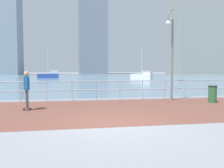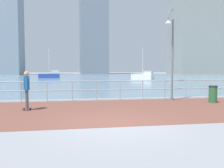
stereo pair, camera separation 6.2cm
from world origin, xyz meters
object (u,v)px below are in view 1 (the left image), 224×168
(lamppost, at_px, (171,50))
(sailboat_red, at_px, (49,75))
(trash_bin, at_px, (213,94))
(sailboat_gray, at_px, (142,76))
(skateboarder, at_px, (27,87))

(lamppost, xyz_separation_m, sailboat_red, (-10.28, 39.24, -2.34))
(lamppost, height_order, sailboat_red, sailboat_red)
(trash_bin, height_order, sailboat_gray, sailboat_gray)
(lamppost, xyz_separation_m, skateboarder, (-7.65, -2.11, -1.89))
(lamppost, distance_m, sailboat_red, 40.63)
(trash_bin, distance_m, sailboat_gray, 31.75)
(sailboat_gray, relative_size, sailboat_red, 0.97)
(lamppost, bearing_deg, sailboat_red, 104.68)
(skateboarder, distance_m, trash_bin, 9.60)
(skateboarder, bearing_deg, sailboat_gray, 64.48)
(skateboarder, height_order, sailboat_red, sailboat_red)
(lamppost, distance_m, sailboat_gray, 31.01)
(sailboat_red, bearing_deg, sailboat_gray, -27.36)
(lamppost, height_order, sailboat_gray, sailboat_gray)
(trash_bin, distance_m, sailboat_red, 42.30)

